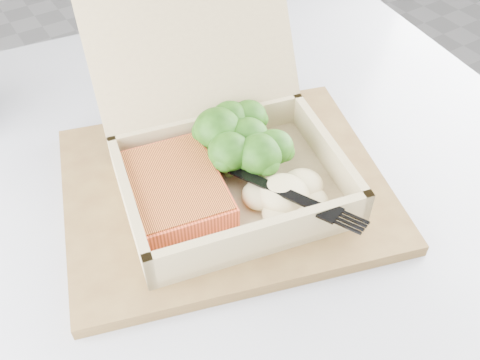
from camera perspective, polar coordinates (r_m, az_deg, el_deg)
floor at (r=1.60m, az=14.50°, el=-5.55°), size 4.00×4.00×0.00m
cafe_table at (r=0.79m, az=-0.39°, el=-10.78°), size 0.97×0.97×0.75m
serving_tray at (r=0.63m, az=-1.62°, el=-0.81°), size 0.44×0.39×0.02m
takeout_container at (r=0.61m, az=-2.29°, el=4.99°), size 0.30×0.33×0.20m
salmon_fillet at (r=0.59m, az=-7.03°, el=-0.99°), size 0.12×0.15×0.03m
broccoli_pile at (r=0.62m, az=0.85°, el=4.09°), size 0.13×0.13×0.05m
mashed_potatoes at (r=0.58m, az=4.66°, el=-1.48°), size 0.09×0.08×0.03m
plastic_fork at (r=0.57m, az=1.92°, el=0.09°), size 0.07×0.17×0.02m
receipt at (r=0.79m, az=-4.70°, el=9.68°), size 0.12×0.16×0.00m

